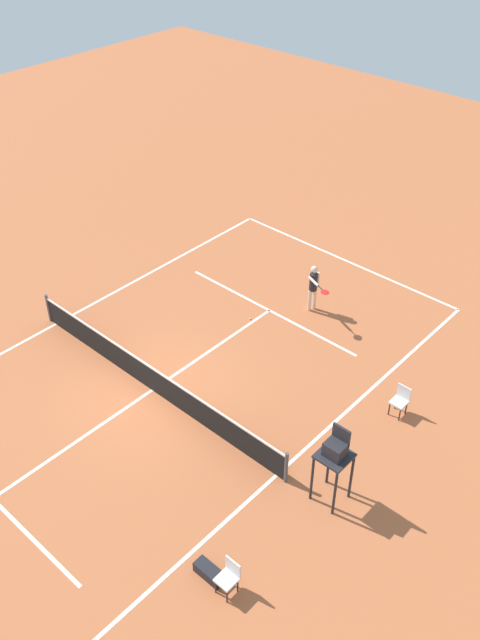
{
  "coord_description": "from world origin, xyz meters",
  "views": [
    {
      "loc": [
        -12.27,
        9.55,
        14.31
      ],
      "look_at": [
        -0.32,
        -3.63,
        0.8
      ],
      "focal_mm": 38.43,
      "sensor_mm": 36.0,
      "label": 1
    }
  ],
  "objects_px": {
    "equipment_bag": "(209,572)",
    "courtside_chair_mid": "(401,400)",
    "tennis_ball": "(250,319)",
    "player_serving": "(314,285)",
    "umpire_chair": "(335,455)",
    "courtside_chair_near": "(229,576)"
  },
  "relations": [
    {
      "from": "tennis_ball",
      "to": "equipment_bag",
      "type": "relative_size",
      "value": 0.09
    },
    {
      "from": "umpire_chair",
      "to": "courtside_chair_near",
      "type": "relative_size",
      "value": 2.54
    },
    {
      "from": "player_serving",
      "to": "courtside_chair_mid",
      "type": "bearing_deg",
      "value": 86.38
    },
    {
      "from": "player_serving",
      "to": "equipment_bag",
      "type": "distance_m",
      "value": 10.93
    },
    {
      "from": "courtside_chair_near",
      "to": "player_serving",
      "type": "bearing_deg",
      "value": -62.34
    },
    {
      "from": "player_serving",
      "to": "tennis_ball",
      "type": "xyz_separation_m",
      "value": [
        1.25,
        1.88,
        -1.04
      ]
    },
    {
      "from": "equipment_bag",
      "to": "courtside_chair_mid",
      "type": "bearing_deg",
      "value": -93.03
    },
    {
      "from": "player_serving",
      "to": "courtside_chair_mid",
      "type": "distance_m",
      "value": 5.53
    },
    {
      "from": "equipment_bag",
      "to": "courtside_chair_near",
      "type": "bearing_deg",
      "value": -174.51
    },
    {
      "from": "courtside_chair_near",
      "to": "courtside_chair_mid",
      "type": "distance_m",
      "value": 7.47
    },
    {
      "from": "courtside_chair_mid",
      "to": "umpire_chair",
      "type": "bearing_deg",
      "value": 94.83
    },
    {
      "from": "tennis_ball",
      "to": "courtside_chair_mid",
      "type": "relative_size",
      "value": 0.07
    },
    {
      "from": "courtside_chair_near",
      "to": "equipment_bag",
      "type": "bearing_deg",
      "value": 5.49
    },
    {
      "from": "player_serving",
      "to": "equipment_bag",
      "type": "height_order",
      "value": "player_serving"
    },
    {
      "from": "umpire_chair",
      "to": "equipment_bag",
      "type": "distance_m",
      "value": 4.05
    },
    {
      "from": "courtside_chair_mid",
      "to": "equipment_bag",
      "type": "height_order",
      "value": "courtside_chair_mid"
    },
    {
      "from": "player_serving",
      "to": "equipment_bag",
      "type": "bearing_deg",
      "value": 46.57
    },
    {
      "from": "tennis_ball",
      "to": "umpire_chair",
      "type": "xyz_separation_m",
      "value": [
        -6.55,
        4.29,
        1.57
      ]
    },
    {
      "from": "umpire_chair",
      "to": "player_serving",
      "type": "bearing_deg",
      "value": -49.34
    },
    {
      "from": "equipment_bag",
      "to": "umpire_chair",
      "type": "bearing_deg",
      "value": -100.99
    },
    {
      "from": "player_serving",
      "to": "umpire_chair",
      "type": "xyz_separation_m",
      "value": [
        -5.3,
        6.17,
        0.53
      ]
    },
    {
      "from": "courtside_chair_mid",
      "to": "equipment_bag",
      "type": "relative_size",
      "value": 1.25
    }
  ]
}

